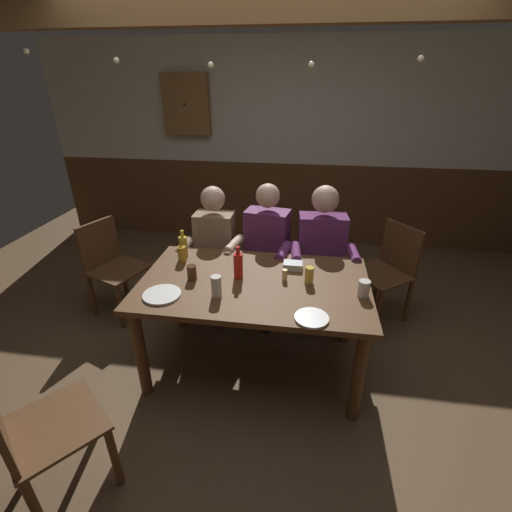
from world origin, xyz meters
The scene contains 24 objects.
ground_plane centered at (0.00, 0.00, 0.00)m, with size 7.26×7.26×0.00m, color brown.
back_wall_upper centered at (0.00, 2.45, 1.75)m, with size 6.05×0.12×1.41m, color beige.
back_wall_wainscot centered at (0.00, 2.45, 0.52)m, with size 6.05×0.12×1.05m, color brown.
ceiling_beam centered at (0.00, 0.26, 2.38)m, with size 5.44×0.14×0.16m, color brown.
dining_table centered at (0.00, -0.06, 0.64)m, with size 1.60×0.95×0.75m.
person_0 centered at (-0.48, 0.64, 0.66)m, with size 0.49×0.51×1.19m.
person_1 centered at (-0.01, 0.65, 0.68)m, with size 0.55×0.57×1.24m.
person_2 centered at (0.48, 0.65, 0.69)m, with size 0.57×0.53×1.24m.
chair_empty_near_right centered at (-1.42, 0.50, 0.48)m, with size 0.57×0.57×0.88m.
chair_empty_near_left centered at (1.09, 0.79, 0.48)m, with size 0.62×0.62×0.88m.
chair_empty_far_end centered at (-0.92, -1.18, 0.48)m, with size 0.62×0.62×0.88m.
table_candle centered at (0.21, 0.00, 0.79)m, with size 0.04×0.04×0.08m, color #F9E08C.
condiment_caddy centered at (0.26, 0.17, 0.78)m, with size 0.14×0.10×0.05m, color #B2B7BC.
plate_0 centered at (0.40, -0.44, 0.76)m, with size 0.20×0.20×0.01m, color white.
plate_1 centered at (-0.57, -0.32, 0.76)m, with size 0.25×0.25×0.01m, color white.
bottle_0 centered at (-0.61, 0.26, 0.84)m, with size 0.07×0.07×0.22m.
bottle_1 centered at (-0.12, -0.01, 0.85)m, with size 0.06×0.06×0.24m.
pint_glass_0 centered at (-0.21, -0.28, 0.82)m, with size 0.07×0.07×0.15m, color white.
pint_glass_1 centered at (-0.59, 0.17, 0.81)m, with size 0.07×0.07×0.12m, color gold.
pint_glass_2 centered at (0.38, -0.02, 0.81)m, with size 0.06×0.06×0.12m, color #E5C64C.
pint_glass_3 centered at (-0.44, -0.09, 0.80)m, with size 0.07×0.07×0.11m, color #4C2D19.
pint_glass_4 centered at (0.73, -0.13, 0.81)m, with size 0.08×0.08×0.11m, color white.
wall_dart_cabinet centered at (-1.19, 2.32, 1.73)m, with size 0.56×0.15×0.70m.
string_lights centered at (0.00, 0.21, 2.16)m, with size 4.27×0.04×0.20m.
Camera 1 is at (0.33, -2.19, 2.03)m, focal length 25.20 mm.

